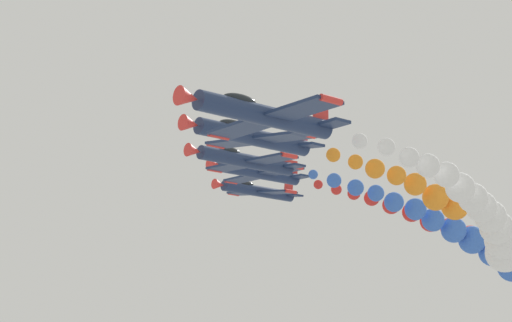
{
  "coord_description": "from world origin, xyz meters",
  "views": [
    {
      "loc": [
        -56.56,
        47.51,
        81.28
      ],
      "look_at": [
        0.0,
        0.0,
        98.77
      ],
      "focal_mm": 67.84,
      "sensor_mm": 36.0,
      "label": 1
    }
  ],
  "objects_px": {
    "airplane_left_inner": "(252,137)",
    "airplane_right_outer": "(257,191)",
    "airplane_right_inner": "(245,160)",
    "airplane_lead": "(263,115)",
    "airplane_left_outer": "(258,172)"
  },
  "relations": [
    {
      "from": "airplane_left_inner",
      "to": "airplane_left_outer",
      "type": "xyz_separation_m",
      "value": [
        18.75,
        -16.3,
        3.2
      ]
    },
    {
      "from": "airplane_right_outer",
      "to": "airplane_left_outer",
      "type": "bearing_deg",
      "value": 140.23
    },
    {
      "from": "airplane_right_inner",
      "to": "airplane_right_outer",
      "type": "relative_size",
      "value": 1.0
    },
    {
      "from": "airplane_left_outer",
      "to": "airplane_right_outer",
      "type": "xyz_separation_m",
      "value": [
        9.16,
        -7.63,
        0.73
      ]
    },
    {
      "from": "airplane_lead",
      "to": "airplane_right_outer",
      "type": "bearing_deg",
      "value": -39.7
    },
    {
      "from": "airplane_lead",
      "to": "airplane_left_outer",
      "type": "height_order",
      "value": "airplane_left_outer"
    },
    {
      "from": "airplane_right_outer",
      "to": "airplane_lead",
      "type": "bearing_deg",
      "value": 140.3
    },
    {
      "from": "airplane_left_inner",
      "to": "airplane_right_outer",
      "type": "bearing_deg",
      "value": -40.61
    },
    {
      "from": "airplane_left_inner",
      "to": "airplane_lead",
      "type": "bearing_deg",
      "value": 143.33
    },
    {
      "from": "airplane_left_outer",
      "to": "airplane_lead",
      "type": "bearing_deg",
      "value": 140.32
    },
    {
      "from": "airplane_lead",
      "to": "airplane_left_outer",
      "type": "bearing_deg",
      "value": -39.68
    },
    {
      "from": "airplane_left_inner",
      "to": "airplane_right_inner",
      "type": "relative_size",
      "value": 1.0
    },
    {
      "from": "airplane_lead",
      "to": "airplane_right_outer",
      "type": "height_order",
      "value": "airplane_right_outer"
    },
    {
      "from": "airplane_lead",
      "to": "airplane_right_inner",
      "type": "distance_m",
      "value": 24.14
    },
    {
      "from": "airplane_lead",
      "to": "airplane_left_inner",
      "type": "distance_m",
      "value": 11.08
    }
  ]
}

